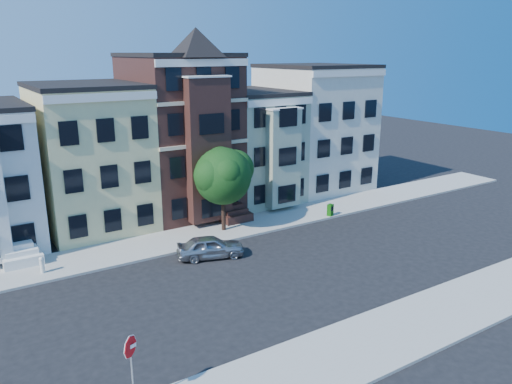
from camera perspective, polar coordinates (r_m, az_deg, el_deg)
ground at (r=29.41m, az=3.48°, el=-9.16°), size 120.00×120.00×0.00m
far_sidewalk at (r=35.65m, az=-4.09°, el=-4.47°), size 60.00×4.00×0.15m
near_sidewalk at (r=24.14m, az=15.10°, el=-15.47°), size 60.00×4.00×0.15m
house_yellow at (r=37.79m, az=-18.44°, el=3.69°), size 7.00×9.00×10.00m
house_brown at (r=39.83m, az=-8.75°, el=6.36°), size 7.00×9.00×12.00m
house_green at (r=43.07m, az=-0.72°, el=5.21°), size 6.00×9.00×9.00m
house_cream at (r=46.92m, az=6.62°, el=7.22°), size 8.00×9.00×11.00m
street_tree at (r=34.61m, az=-3.81°, el=1.39°), size 7.16×7.16×7.32m
parked_car at (r=31.23m, az=-5.23°, el=-6.26°), size 4.44×2.83×1.41m
newspaper_box at (r=38.88m, az=8.49°, el=-2.04°), size 0.50×0.47×0.91m
fire_hydrant at (r=31.30m, az=-23.24°, el=-7.82°), size 0.35×0.35×0.77m
stop_sign at (r=19.11m, az=-14.05°, el=-18.72°), size 0.84×0.40×3.10m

